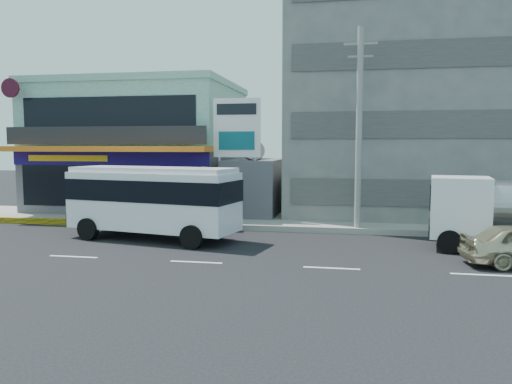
# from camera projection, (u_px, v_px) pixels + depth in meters

# --- Properties ---
(ground) EXTENTS (120.00, 120.00, 0.00)m
(ground) POSITION_uv_depth(u_px,v_px,m) (196.00, 262.00, 18.59)
(ground) COLOR black
(ground) RESTS_ON ground
(sidewalk) EXTENTS (70.00, 5.00, 0.30)m
(sidewalk) POSITION_uv_depth(u_px,v_px,m) (338.00, 223.00, 26.96)
(sidewalk) COLOR gray
(sidewalk) RESTS_ON ground
(shop_building) EXTENTS (12.40, 11.70, 8.00)m
(shop_building) POSITION_uv_depth(u_px,v_px,m) (143.00, 151.00, 33.32)
(shop_building) COLOR #504F55
(shop_building) RESTS_ON ground
(concrete_building) EXTENTS (16.00, 12.00, 14.00)m
(concrete_building) POSITION_uv_depth(u_px,v_px,m) (423.00, 102.00, 30.79)
(concrete_building) COLOR gray
(concrete_building) RESTS_ON ground
(gap_structure) EXTENTS (3.00, 6.00, 3.50)m
(gap_structure) POSITION_uv_depth(u_px,v_px,m) (255.00, 188.00, 30.17)
(gap_structure) COLOR #504F55
(gap_structure) RESTS_ON ground
(satellite_dish) EXTENTS (1.50, 1.50, 0.15)m
(satellite_dish) POSITION_uv_depth(u_px,v_px,m) (252.00, 159.00, 29.02)
(satellite_dish) COLOR slate
(satellite_dish) RESTS_ON gap_structure
(billboard) EXTENTS (2.60, 0.18, 6.90)m
(billboard) POSITION_uv_depth(u_px,v_px,m) (237.00, 135.00, 27.22)
(billboard) COLOR gray
(billboard) RESTS_ON ground
(utility_pole_near) EXTENTS (1.60, 0.30, 10.00)m
(utility_pole_near) POSITION_uv_depth(u_px,v_px,m) (359.00, 129.00, 24.26)
(utility_pole_near) COLOR #999993
(utility_pole_near) RESTS_ON ground
(minibus) EXTENTS (8.33, 4.07, 3.34)m
(minibus) POSITION_uv_depth(u_px,v_px,m) (153.00, 197.00, 22.94)
(minibus) COLOR white
(minibus) RESTS_ON ground
(motorcycle_rider) EXTENTS (1.62, 0.69, 2.02)m
(motorcycle_rider) POSITION_uv_depth(u_px,v_px,m) (113.00, 217.00, 25.81)
(motorcycle_rider) COLOR #5F200D
(motorcycle_rider) RESTS_ON ground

